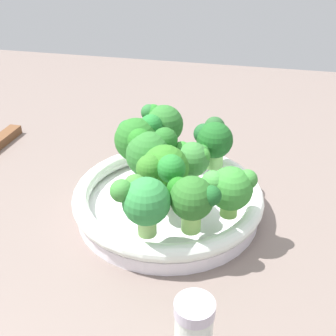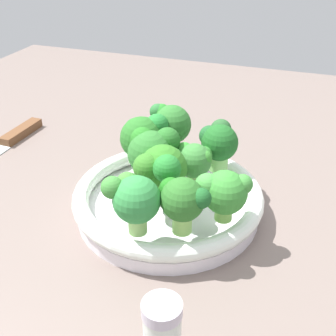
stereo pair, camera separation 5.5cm
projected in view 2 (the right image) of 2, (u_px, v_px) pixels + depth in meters
The scene contains 13 objects.
ground_plane at pixel (156, 205), 62.52cm from camera, with size 130.00×130.00×2.50cm, color #72625C.
bowl at pixel (168, 200), 57.89cm from camera, with size 25.26×25.26×3.98cm.
broccoli_floret_0 at pixel (194, 160), 56.72cm from camera, with size 5.28×5.02×5.45cm.
broccoli_floret_1 at pixel (155, 151), 56.49cm from camera, with size 6.52×6.11×7.25cm.
broccoli_floret_2 at pixel (143, 137), 60.61cm from camera, with size 6.51×6.36×7.13cm.
broccoli_floret_3 at pixel (168, 124), 63.37cm from camera, with size 6.07×5.72×7.38cm.
broccoli_floret_4 at pixel (218, 142), 59.24cm from camera, with size 5.62×5.59×6.85cm.
broccoli_floret_5 at pixel (162, 169), 52.74cm from camera, with size 6.11×7.31×7.18cm.
broccoli_floret_6 at pixel (223, 192), 49.23cm from camera, with size 6.44×5.18×6.31cm.
broccoli_floret_7 at pixel (182, 199), 47.19cm from camera, with size 6.29×4.96×6.81cm.
broccoli_floret_8 at pixel (134, 199), 47.01cm from camera, with size 6.13×5.36×7.06cm.
knife at pixel (4, 144), 74.95cm from camera, with size 3.21×26.66×1.50cm.
pepper_shaker at pixel (162, 336), 37.02cm from camera, with size 3.47×3.47×7.82cm.
Camera 2 is at (18.55, -47.58, 35.24)cm, focal length 46.23 mm.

